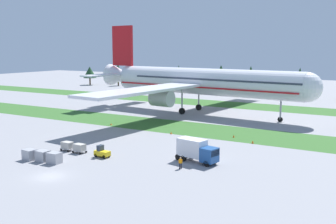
{
  "coord_description": "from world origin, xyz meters",
  "views": [
    {
      "loc": [
        41.27,
        -38.13,
        17.58
      ],
      "look_at": [
        -1.92,
        35.86,
        4.0
      ],
      "focal_mm": 43.06,
      "sensor_mm": 36.0,
      "label": 1
    }
  ],
  "objects_px": {
    "taxiway_marker_1": "(253,142)",
    "uld_container_1": "(43,156)",
    "uld_container_0": "(30,155)",
    "taxiway_marker_2": "(111,124)",
    "ground_crew_marshaller": "(180,163)",
    "uld_container_2": "(54,158)",
    "airliner": "(198,81)",
    "cargo_dolly_lead": "(80,148)",
    "taxiway_marker_3": "(171,133)",
    "taxiway_marker_0": "(234,136)",
    "catering_truck": "(197,150)",
    "cargo_dolly_second": "(67,145)",
    "baggage_tug": "(102,152)"
  },
  "relations": [
    {
      "from": "cargo_dolly_second",
      "to": "uld_container_1",
      "type": "height_order",
      "value": "uld_container_1"
    },
    {
      "from": "cargo_dolly_lead",
      "to": "taxiway_marker_3",
      "type": "distance_m",
      "value": 21.79
    },
    {
      "from": "taxiway_marker_1",
      "to": "taxiway_marker_2",
      "type": "bearing_deg",
      "value": 177.96
    },
    {
      "from": "baggage_tug",
      "to": "airliner",
      "type": "bearing_deg",
      "value": -170.18
    },
    {
      "from": "uld_container_0",
      "to": "taxiway_marker_1",
      "type": "bearing_deg",
      "value": 46.53
    },
    {
      "from": "uld_container_1",
      "to": "uld_container_2",
      "type": "relative_size",
      "value": 1.0
    },
    {
      "from": "uld_container_0",
      "to": "uld_container_1",
      "type": "bearing_deg",
      "value": 10.89
    },
    {
      "from": "cargo_dolly_second",
      "to": "taxiway_marker_1",
      "type": "bearing_deg",
      "value": 131.57
    },
    {
      "from": "taxiway_marker_3",
      "to": "uld_container_0",
      "type": "bearing_deg",
      "value": -109.38
    },
    {
      "from": "ground_crew_marshaller",
      "to": "uld_container_2",
      "type": "xyz_separation_m",
      "value": [
        -18.23,
        -7.28,
        -0.09
      ]
    },
    {
      "from": "uld_container_0",
      "to": "taxiway_marker_2",
      "type": "relative_size",
      "value": 4.35
    },
    {
      "from": "cargo_dolly_lead",
      "to": "uld_container_0",
      "type": "bearing_deg",
      "value": -26.61
    },
    {
      "from": "airliner",
      "to": "uld_container_0",
      "type": "xyz_separation_m",
      "value": [
        -2.53,
        -55.89,
        -7.91
      ]
    },
    {
      "from": "uld_container_0",
      "to": "taxiway_marker_0",
      "type": "xyz_separation_m",
      "value": [
        22.22,
        31.8,
        -0.58
      ]
    },
    {
      "from": "taxiway_marker_2",
      "to": "taxiway_marker_3",
      "type": "distance_m",
      "value": 17.19
    },
    {
      "from": "cargo_dolly_lead",
      "to": "catering_truck",
      "type": "distance_m",
      "value": 20.29
    },
    {
      "from": "cargo_dolly_second",
      "to": "taxiway_marker_1",
      "type": "distance_m",
      "value": 33.74
    },
    {
      "from": "taxiway_marker_0",
      "to": "catering_truck",
      "type": "bearing_deg",
      "value": -85.94
    },
    {
      "from": "airliner",
      "to": "cargo_dolly_lead",
      "type": "xyz_separation_m",
      "value": [
        1.45,
        -48.69,
        -7.83
      ]
    },
    {
      "from": "taxiway_marker_1",
      "to": "uld_container_1",
      "type": "bearing_deg",
      "value": -131.21
    },
    {
      "from": "cargo_dolly_lead",
      "to": "taxiway_marker_1",
      "type": "bearing_deg",
      "value": 135.06
    },
    {
      "from": "cargo_dolly_lead",
      "to": "uld_container_1",
      "type": "bearing_deg",
      "value": -10.21
    },
    {
      "from": "airliner",
      "to": "cargo_dolly_second",
      "type": "height_order",
      "value": "airliner"
    },
    {
      "from": "uld_container_2",
      "to": "taxiway_marker_3",
      "type": "bearing_deg",
      "value": 79.75
    },
    {
      "from": "uld_container_2",
      "to": "taxiway_marker_2",
      "type": "relative_size",
      "value": 4.35
    },
    {
      "from": "taxiway_marker_1",
      "to": "taxiway_marker_3",
      "type": "height_order",
      "value": "taxiway_marker_1"
    },
    {
      "from": "cargo_dolly_lead",
      "to": "taxiway_marker_2",
      "type": "height_order",
      "value": "cargo_dolly_lead"
    },
    {
      "from": "airliner",
      "to": "taxiway_marker_2",
      "type": "bearing_deg",
      "value": -14.82
    },
    {
      "from": "catering_truck",
      "to": "taxiway_marker_3",
      "type": "relative_size",
      "value": 14.03
    },
    {
      "from": "uld_container_1",
      "to": "catering_truck",
      "type": "bearing_deg",
      "value": 29.04
    },
    {
      "from": "airliner",
      "to": "taxiway_marker_3",
      "type": "relative_size",
      "value": 156.58
    },
    {
      "from": "cargo_dolly_lead",
      "to": "uld_container_2",
      "type": "xyz_separation_m",
      "value": [
        0.94,
        -6.66,
        -0.07
      ]
    },
    {
      "from": "cargo_dolly_second",
      "to": "uld_container_0",
      "type": "bearing_deg",
      "value": -6.09
    },
    {
      "from": "cargo_dolly_lead",
      "to": "taxiway_marker_0",
      "type": "distance_m",
      "value": 30.63
    },
    {
      "from": "airliner",
      "to": "taxiway_marker_0",
      "type": "relative_size",
      "value": 158.27
    },
    {
      "from": "uld_container_2",
      "to": "taxiway_marker_2",
      "type": "xyz_separation_m",
      "value": [
        -12.1,
        29.36,
        -0.62
      ]
    },
    {
      "from": "uld_container_2",
      "to": "taxiway_marker_1",
      "type": "relative_size",
      "value": 3.34
    },
    {
      "from": "cargo_dolly_lead",
      "to": "taxiway_marker_2",
      "type": "distance_m",
      "value": 25.31
    },
    {
      "from": "cargo_dolly_lead",
      "to": "ground_crew_marshaller",
      "type": "xyz_separation_m",
      "value": [
        19.17,
        0.62,
        0.03
      ]
    },
    {
      "from": "ground_crew_marshaller",
      "to": "uld_container_0",
      "type": "distance_m",
      "value": 24.43
    },
    {
      "from": "airliner",
      "to": "taxiway_marker_3",
      "type": "bearing_deg",
      "value": 20.59
    },
    {
      "from": "catering_truck",
      "to": "taxiway_marker_0",
      "type": "bearing_deg",
      "value": -164.91
    },
    {
      "from": "catering_truck",
      "to": "ground_crew_marshaller",
      "type": "bearing_deg",
      "value": 4.95
    },
    {
      "from": "taxiway_marker_1",
      "to": "taxiway_marker_3",
      "type": "distance_m",
      "value": 17.28
    },
    {
      "from": "ground_crew_marshaller",
      "to": "uld_container_2",
      "type": "relative_size",
      "value": 0.87
    },
    {
      "from": "airliner",
      "to": "catering_truck",
      "type": "xyz_separation_m",
      "value": [
        21.08,
        -43.68,
        -6.8
      ]
    },
    {
      "from": "ground_crew_marshaller",
      "to": "taxiway_marker_0",
      "type": "relative_size",
      "value": 3.4
    },
    {
      "from": "ground_crew_marshaller",
      "to": "taxiway_marker_2",
      "type": "xyz_separation_m",
      "value": [
        -30.33,
        22.08,
        -0.72
      ]
    },
    {
      "from": "ground_crew_marshaller",
      "to": "taxiway_marker_2",
      "type": "distance_m",
      "value": 37.52
    },
    {
      "from": "uld_container_2",
      "to": "taxiway_marker_0",
      "type": "xyz_separation_m",
      "value": [
        17.31,
        31.25,
        -0.6
      ]
    }
  ]
}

